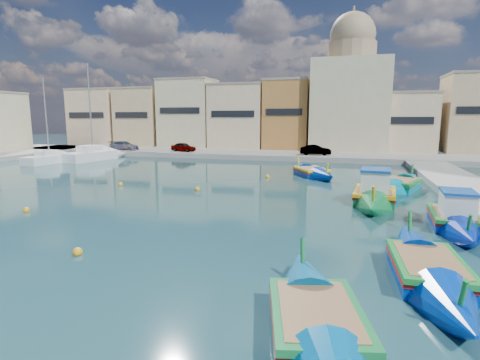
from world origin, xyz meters
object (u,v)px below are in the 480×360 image
at_px(church_block, 350,93).
at_px(yacht_midnorth, 58,159).
at_px(luzzu_cyan_mid, 400,186).
at_px(luzzu_cyan_south, 316,326).
at_px(luzzu_blue_south, 428,272).
at_px(yacht_north, 103,155).
at_px(luzzu_green, 311,173).
at_px(luzzu_blue_cabin, 375,196).
at_px(luzzu_turquoise_cabin, 454,219).

distance_m(church_block, yacht_midnorth, 38.25).
distance_m(luzzu_cyan_mid, luzzu_cyan_south, 20.34).
distance_m(luzzu_blue_south, yacht_midnorth, 41.15).
height_order(luzzu_blue_south, yacht_midnorth, yacht_midnorth).
xyz_separation_m(church_block, yacht_midnorth, (-31.65, -19.93, -8.01)).
bearing_deg(yacht_north, church_block, 28.63).
distance_m(church_block, luzzu_blue_south, 43.50).
xyz_separation_m(luzzu_green, yacht_midnorth, (-28.73, 2.31, 0.13)).
bearing_deg(luzzu_blue_cabin, yacht_north, 152.43).
bearing_deg(luzzu_green, church_block, 82.54).
relative_size(luzzu_blue_cabin, yacht_midnorth, 0.92).
xyz_separation_m(luzzu_blue_cabin, yacht_midnorth, (-33.38, 11.75, 0.01)).
bearing_deg(luzzu_green, yacht_midnorth, 175.41).
bearing_deg(luzzu_cyan_south, luzzu_green, 95.72).
relative_size(luzzu_turquoise_cabin, luzzu_blue_cabin, 0.95).
height_order(luzzu_turquoise_cabin, luzzu_cyan_mid, luzzu_turquoise_cabin).
bearing_deg(luzzu_turquoise_cabin, luzzu_cyan_south, -116.55).
bearing_deg(yacht_north, luzzu_cyan_south, -47.60).
height_order(luzzu_green, luzzu_cyan_south, luzzu_green).
bearing_deg(luzzu_blue_south, luzzu_blue_cabin, 94.80).
bearing_deg(luzzu_turquoise_cabin, yacht_north, 149.23).
bearing_deg(luzzu_blue_cabin, yacht_midnorth, 160.61).
bearing_deg(luzzu_blue_cabin, luzzu_cyan_mid, 67.73).
height_order(luzzu_cyan_mid, luzzu_cyan_south, luzzu_cyan_mid).
bearing_deg(luzzu_blue_south, church_block, 93.57).
bearing_deg(yacht_midnorth, yacht_north, 55.93).
xyz_separation_m(luzzu_blue_south, luzzu_cyan_south, (-3.11, -4.12, 0.00)).
xyz_separation_m(luzzu_turquoise_cabin, luzzu_cyan_mid, (-1.29, 8.99, -0.06)).
xyz_separation_m(church_block, luzzu_blue_cabin, (1.74, -31.68, -8.01)).
height_order(luzzu_turquoise_cabin, yacht_midnorth, yacht_midnorth).
bearing_deg(luzzu_blue_cabin, luzzu_green, 116.22).
height_order(luzzu_cyan_mid, yacht_midnorth, yacht_midnorth).
bearing_deg(church_block, luzzu_green, -97.46).
relative_size(luzzu_blue_cabin, luzzu_cyan_mid, 1.03).
bearing_deg(luzzu_blue_cabin, luzzu_turquoise_cabin, -52.04).
height_order(church_block, yacht_north, church_block).
distance_m(luzzu_turquoise_cabin, luzzu_green, 15.75).
relative_size(church_block, luzzu_green, 2.41).
bearing_deg(yacht_north, luzzu_blue_cabin, -27.57).
relative_size(luzzu_blue_cabin, luzzu_cyan_south, 1.13).
distance_m(luzzu_turquoise_cabin, luzzu_cyan_south, 12.20).
bearing_deg(luzzu_blue_cabin, church_block, 93.14).
bearing_deg(luzzu_cyan_south, luzzu_blue_south, 52.94).
xyz_separation_m(luzzu_turquoise_cabin, luzzu_green, (-7.91, 13.62, -0.06)).
bearing_deg(luzzu_blue_south, yacht_midnorth, 146.49).
height_order(luzzu_turquoise_cabin, luzzu_green, luzzu_turquoise_cabin).
xyz_separation_m(luzzu_green, luzzu_cyan_south, (2.46, -24.54, -0.01)).
height_order(luzzu_blue_cabin, yacht_midnorth, yacht_midnorth).
bearing_deg(luzzu_green, luzzu_cyan_south, -84.28).
bearing_deg(luzzu_turquoise_cabin, luzzu_blue_cabin, 127.96).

